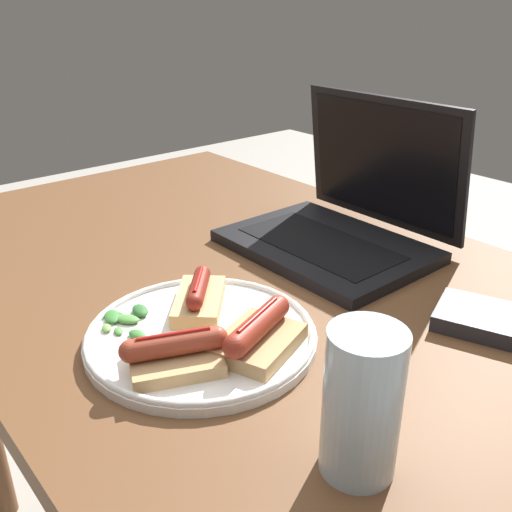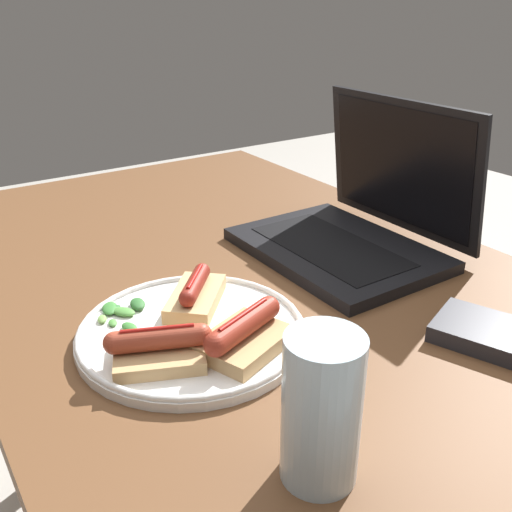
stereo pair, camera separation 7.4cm
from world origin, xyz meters
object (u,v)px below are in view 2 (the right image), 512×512
at_px(plate, 192,331).
at_px(drinking_glass, 321,410).
at_px(external_drive, 484,333).
at_px(laptop, 355,225).

xyz_separation_m(plate, drinking_glass, (0.25, -0.01, 0.06)).
distance_m(plate, drinking_glass, 0.25).
bearing_deg(plate, external_drive, 55.17).
bearing_deg(external_drive, plate, -145.58).
xyz_separation_m(plate, external_drive, (0.20, 0.28, 0.00)).
relative_size(laptop, external_drive, 2.29).
xyz_separation_m(laptop, external_drive, (0.28, -0.05, -0.03)).
bearing_deg(plate, drinking_glass, -2.48).
height_order(laptop, plate, laptop).
xyz_separation_m(drinking_glass, external_drive, (-0.05, 0.29, -0.06)).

